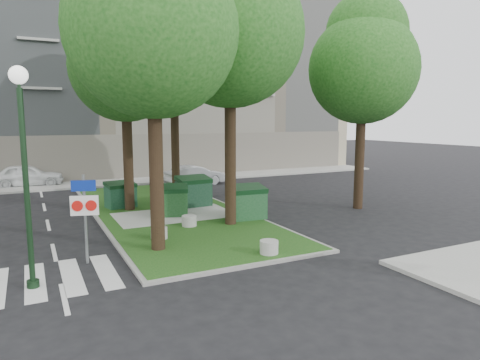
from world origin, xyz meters
TOP-DOWN VIEW (x-y plane):
  - ground at (0.00, 0.00)m, footprint 120.00×120.00m
  - median_island at (0.50, 8.00)m, footprint 6.00×16.00m
  - median_kerb at (0.50, 8.00)m, footprint 6.30×16.30m
  - building_sidewalk at (0.00, 18.50)m, footprint 42.00×3.00m
  - zebra_crossing at (-3.75, 1.50)m, footprint 5.00×3.00m
  - apartment_building at (0.00, 26.00)m, footprint 41.00×12.00m
  - tree_median_near_left at (-1.41, 2.56)m, footprint 5.20×5.20m
  - tree_median_near_right at (2.09, 4.56)m, footprint 5.60×5.60m
  - tree_median_mid at (-0.91, 9.06)m, footprint 4.80×4.80m
  - tree_median_far at (2.29, 12.06)m, footprint 5.80×5.80m
  - tree_street_right at (9.09, 5.06)m, footprint 5.00×5.00m
  - dumpster_a at (-1.26, 9.74)m, footprint 1.49×1.18m
  - dumpster_b at (0.34, 7.00)m, footprint 1.67×1.39m
  - dumpster_c at (1.94, 8.52)m, footprint 1.63×1.19m
  - dumpster_d at (3.00, 5.05)m, footprint 1.61×1.19m
  - bollard_left at (-1.15, 3.64)m, footprint 0.57×0.57m
  - bollard_right at (1.43, 0.50)m, footprint 0.57×0.57m
  - bollard_mid at (0.40, 4.88)m, footprint 0.57×0.57m
  - litter_bin at (2.56, 12.27)m, footprint 0.43×0.43m
  - street_lamp at (-5.14, 1.07)m, footprint 0.44×0.44m
  - traffic_sign_pole at (-3.67, 2.42)m, footprint 0.77×0.26m
  - car_white at (-5.18, 19.50)m, footprint 4.37×2.00m
  - car_silver at (4.63, 15.50)m, footprint 3.97×1.62m

SIDE VIEW (x-z plane):
  - ground at x=0.00m, z-range 0.00..0.00m
  - zebra_crossing at x=-3.75m, z-range 0.00..0.01m
  - median_kerb at x=0.50m, z-range 0.00..0.10m
  - median_island at x=0.50m, z-range 0.00..0.12m
  - building_sidewalk at x=0.00m, z-range 0.00..0.12m
  - bollard_left at x=-1.15m, z-range 0.12..0.53m
  - bollard_right at x=1.43m, z-range 0.12..0.53m
  - bollard_mid at x=0.40m, z-range 0.12..0.53m
  - litter_bin at x=2.56m, z-range 0.12..0.88m
  - car_silver at x=4.63m, z-range 0.00..1.28m
  - dumpster_a at x=-1.26m, z-range 0.09..1.33m
  - car_white at x=-5.18m, z-range 0.00..1.45m
  - dumpster_b at x=0.34m, z-range 0.09..1.43m
  - dumpster_d at x=3.00m, z-range 0.09..1.51m
  - dumpster_c at x=1.94m, z-range 0.09..1.54m
  - traffic_sign_pole at x=-3.67m, z-range 0.37..3.02m
  - street_lamp at x=-5.14m, z-range 0.71..6.18m
  - tree_median_mid at x=-0.91m, z-range 1.98..11.97m
  - tree_street_right at x=9.09m, z-range 1.95..12.02m
  - tree_median_near_left at x=-1.41m, z-range 2.05..12.58m
  - tree_median_near_right at x=2.09m, z-range 2.26..13.72m
  - apartment_building at x=0.00m, z-range 0.00..16.00m
  - tree_median_far at x=2.29m, z-range 2.36..14.28m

